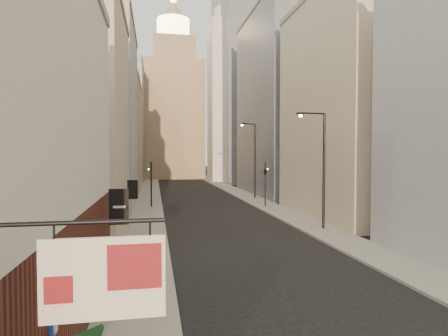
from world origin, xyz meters
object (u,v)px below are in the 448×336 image
at_px(white_tower, 228,95).
at_px(streetlamp_far, 254,156).
at_px(streetlamp_mid, 321,164).
at_px(clock_tower, 174,107).
at_px(traffic_light_right, 265,173).
at_px(traffic_light_left, 151,175).

bearing_deg(white_tower, streetlamp_far, -95.46).
bearing_deg(white_tower, streetlamp_mid, -93.64).
distance_m(clock_tower, streetlamp_mid, 69.18).
relative_size(clock_tower, traffic_light_right, 8.98).
relative_size(traffic_light_left, traffic_light_right, 1.00).
xyz_separation_m(streetlamp_far, traffic_light_left, (-13.01, -5.97, -1.98)).
height_order(streetlamp_mid, traffic_light_right, streetlamp_mid).
bearing_deg(streetlamp_far, streetlamp_mid, -115.53).
bearing_deg(streetlamp_mid, white_tower, 82.39).
xyz_separation_m(traffic_light_left, traffic_light_right, (12.21, -1.90, 0.17)).
bearing_deg(white_tower, traffic_light_right, -95.52).
bearing_deg(clock_tower, streetlamp_far, -80.57).
distance_m(streetlamp_mid, streetlamp_far, 20.47).
relative_size(white_tower, traffic_light_right, 8.30).
distance_m(clock_tower, traffic_light_left, 55.18).
bearing_deg(clock_tower, traffic_light_left, -95.57).
height_order(clock_tower, traffic_light_left, clock_tower).
bearing_deg(traffic_light_left, streetlamp_mid, 120.75).
relative_size(streetlamp_mid, streetlamp_far, 0.91).
height_order(clock_tower, streetlamp_far, clock_tower).
bearing_deg(streetlamp_mid, streetlamp_far, 85.36).
height_order(white_tower, traffic_light_right, white_tower).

